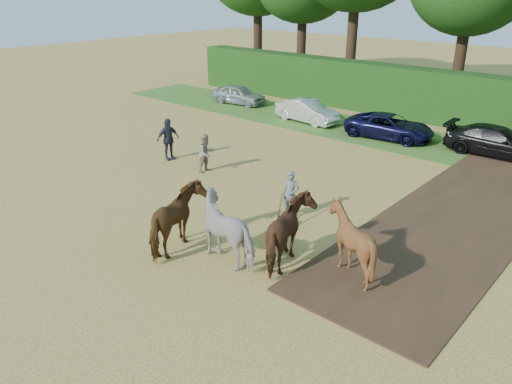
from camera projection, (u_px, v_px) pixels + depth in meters
The scene contains 6 objects.
ground at pixel (321, 277), 14.02m from camera, with size 120.00×120.00×0.00m, color gold.
earth_strip at pixel (466, 212), 17.96m from camera, with size 4.50×17.00×0.05m, color #472D1C.
grass_verge at pixel (488, 156), 23.73m from camera, with size 50.00×5.00×0.03m, color #38601E.
spectator_near at pixel (206, 153), 21.55m from camera, with size 0.82×0.64×1.68m, color tan.
spectator_far at pixel (168, 139), 23.01m from camera, with size 1.14×0.47×1.94m, color #272834.
plough_team at pixel (262, 230), 14.54m from camera, with size 6.68×5.76×2.01m.
Camera 1 is at (6.49, -10.24, 7.66)m, focal length 35.00 mm.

